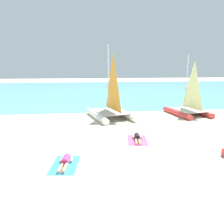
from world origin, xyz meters
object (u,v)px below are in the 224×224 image
Objects in this scene: towel_left at (65,165)px; sunbather_right at (137,138)px; sailboat_red at (188,106)px; sailboat_white at (111,107)px; sunbather_left at (65,161)px; towel_right at (137,140)px.

sunbather_right is at bearing 35.87° from towel_left.
sailboat_red is 0.88× the size of sailboat_white.
towel_left is (-2.99, -8.41, -0.87)m from sailboat_white.
sunbather_right is (3.84, 2.78, 0.13)m from towel_left.
sailboat_red reaches higher than towel_left.
sunbather_left is 0.83× the size of towel_right.
sailboat_red is at bearing 44.92° from towel_right.
sailboat_white is at bearing 77.36° from sunbather_left.
towel_left is at bearing -124.10° from sailboat_white.
sailboat_white is 3.75× the size of sunbather_right.
towel_right is at bearing -90.00° from sunbather_right.
sailboat_white is (-6.77, -0.21, 0.11)m from sailboat_red.
sailboat_red is 8.35m from sunbather_right.
sunbather_right is (-5.92, -5.85, -0.64)m from sailboat_red.
towel_left is 1.21× the size of sunbather_left.
sailboat_white reaches higher than sunbather_left.
sunbather_right is (0.85, -5.63, -0.74)m from sailboat_white.
towel_right is 0.14m from sunbather_right.
sunbather_right is (3.83, 2.71, 0.00)m from sunbather_left.
sunbather_left is (-2.98, -8.34, -0.74)m from sailboat_white.
towel_right is at bearing -96.15° from sailboat_white.
sailboat_white is at bearing 173.25° from sailboat_red.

